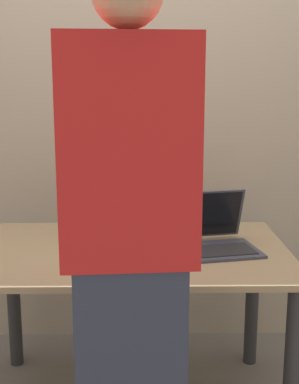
% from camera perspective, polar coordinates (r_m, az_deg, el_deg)
% --- Properties ---
extents(desk, '(1.35, 0.86, 0.75)m').
position_cam_1_polar(desk, '(2.31, -1.98, -9.24)').
color(desk, '#9E8460').
rests_on(desk, ground).
extents(laptop, '(0.37, 0.39, 0.24)m').
position_cam_1_polar(laptop, '(2.29, 7.30, -4.77)').
color(laptop, '#383D4C').
rests_on(laptop, desk).
extents(beer_bottle_brown, '(0.07, 0.07, 0.28)m').
position_cam_1_polar(beer_bottle_brown, '(2.47, -2.39, -2.25)').
color(beer_bottle_brown, '#1E5123').
rests_on(beer_bottle_brown, desk).
extents(beer_bottle_amber, '(0.07, 0.07, 0.33)m').
position_cam_1_polar(beer_bottle_amber, '(2.39, -6.66, -2.14)').
color(beer_bottle_amber, '#333333').
rests_on(beer_bottle_amber, desk).
extents(beer_bottle_dark, '(0.07, 0.07, 0.32)m').
position_cam_1_polar(beer_bottle_dark, '(2.45, -5.37, -1.97)').
color(beer_bottle_dark, '#472B14').
rests_on(beer_bottle_dark, desk).
extents(person_figure, '(0.42, 0.29, 1.83)m').
position_cam_1_polar(person_figure, '(1.61, -2.19, -6.56)').
color(person_figure, '#2D3347').
rests_on(person_figure, ground).
extents(coffee_mug, '(0.12, 0.08, 0.09)m').
position_cam_1_polar(coffee_mug, '(2.52, 6.44, -3.31)').
color(coffee_mug, '#19598C').
rests_on(coffee_mug, desk).
extents(back_wall, '(6.00, 0.10, 2.60)m').
position_cam_1_polar(back_wall, '(2.90, -1.78, 8.82)').
color(back_wall, tan).
rests_on(back_wall, ground).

